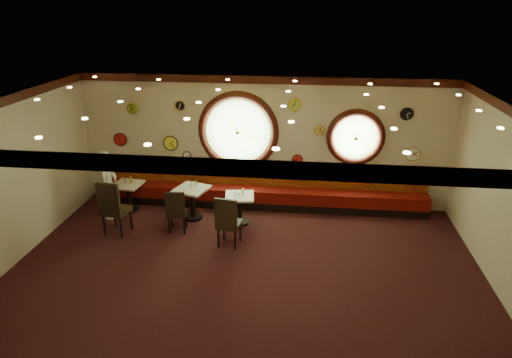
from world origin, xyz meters
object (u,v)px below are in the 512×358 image
table_b (192,199)px  condiment_b_pepper (190,186)px  condiment_c_pepper (240,193)px  condiment_b_bottle (196,183)px  chair_a (112,205)px  waiter (108,184)px  chair_c (228,219)px  condiment_a_bottle (131,180)px  chair_b (176,209)px  condiment_c_salt (236,192)px  table_a (129,194)px  table_c (240,206)px  condiment_c_bottle (243,192)px  condiment_a_salt (125,182)px  condiment_b_salt (192,184)px  condiment_a_pepper (130,182)px

table_b → condiment_b_pepper: (-0.03, -0.03, 0.34)m
condiment_c_pepper → condiment_b_bottle: 1.12m
chair_a → waiter: (-0.46, 0.86, 0.11)m
chair_c → condiment_a_bottle: 3.00m
chair_a → chair_b: bearing=19.8°
chair_b → condiment_c_salt: bearing=20.5°
condiment_c_pepper → condiment_a_bottle: 2.73m
chair_a → condiment_c_pepper: (2.65, 0.83, 0.05)m
chair_b → condiment_c_pepper: chair_b is taller
table_a → table_c: bearing=-7.5°
chair_c → condiment_c_bottle: size_ratio=4.89×
chair_b → table_b: bearing=69.9°
condiment_c_pepper → condiment_a_bottle: size_ratio=0.63×
chair_b → condiment_a_bottle: 1.72m
condiment_a_salt → waiter: (-0.26, -0.35, 0.06)m
condiment_a_salt → waiter: size_ratio=0.06×
condiment_c_bottle → condiment_a_salt: bearing=174.0°
table_c → condiment_b_salt: 1.24m
condiment_a_bottle → condiment_b_pepper: bearing=-10.9°
condiment_c_pepper → condiment_a_bottle: bearing=171.2°
condiment_a_bottle → condiment_c_salt: bearing=-7.9°
table_a → condiment_a_pepper: 0.32m
condiment_c_pepper → chair_c: bearing=-95.0°
condiment_b_salt → condiment_b_bottle: 0.10m
chair_c → condiment_a_pepper: bearing=159.7°
condiment_b_salt → waiter: waiter is taller
condiment_b_salt → chair_a: bearing=-143.8°
table_b → condiment_c_pepper: 1.19m
chair_a → chair_c: bearing=4.2°
chair_c → chair_b: bearing=166.8°
chair_b → condiment_b_bottle: bearing=67.3°
condiment_a_bottle → condiment_a_pepper: bearing=-108.3°
condiment_a_pepper → condiment_c_bottle: (2.78, -0.28, 0.02)m
condiment_a_salt → condiment_b_pepper: size_ratio=0.98×
condiment_c_bottle → condiment_a_pepper: bearing=174.2°
table_b → table_c: table_b is taller
condiment_c_bottle → condiment_b_pepper: bearing=177.7°
table_a → table_c: 2.81m
condiment_a_pepper → condiment_c_bottle: bearing=-5.8°
condiment_c_salt → condiment_a_bottle: 2.62m
chair_a → condiment_c_bottle: 2.86m
chair_a → condiment_b_bottle: 1.93m
chair_c → condiment_a_pepper: (-2.63, 1.42, 0.11)m
table_a → condiment_b_pepper: 1.68m
waiter → condiment_c_pepper: bearing=-93.7°
waiter → condiment_c_bottle: bearing=-92.4°
condiment_c_pepper → condiment_b_bottle: (-1.08, 0.28, 0.08)m
condiment_a_bottle → condiment_c_bottle: condiment_a_bottle is taller
condiment_c_salt → condiment_b_bottle: (-0.97, 0.23, 0.09)m
waiter → condiment_a_bottle: bearing=-49.2°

